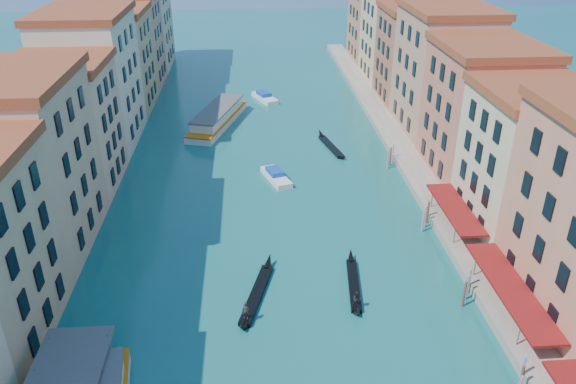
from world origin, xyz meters
TOP-DOWN VIEW (x-y plane):
  - left_bank_palazzos at (-26.00, 64.68)m, footprint 12.80×128.40m
  - right_bank_palazzos at (30.00, 65.00)m, footprint 12.80×128.40m
  - quay at (22.00, 65.00)m, footprint 4.00×140.00m
  - restaurant_awnings at (22.19, 23.00)m, footprint 3.20×44.55m
  - mooring_poles_right at (19.10, 28.80)m, footprint 1.44×54.24m
  - vaporetto_far at (-7.20, 77.61)m, footprint 10.31×20.75m
  - gondola_fore at (-1.43, 28.00)m, footprint 4.27×12.32m
  - gondola_right at (8.47, 28.65)m, footprint 2.06×11.28m
  - gondola_far at (11.24, 65.70)m, footprint 3.46×11.75m
  - motorboat_mid at (1.86, 54.45)m, footprint 4.30×7.29m
  - motorboat_far at (1.53, 90.83)m, footprint 5.26×8.06m

SIDE VIEW (x-z plane):
  - gondola_far at x=11.24m, z-range -0.50..1.18m
  - gondola_fore at x=-1.43m, z-range -0.83..1.67m
  - gondola_right at x=8.47m, z-range -0.69..1.55m
  - quay at x=22.00m, z-range 0.00..1.00m
  - motorboat_mid at x=1.86m, z-range -0.16..1.28m
  - motorboat_far at x=1.53m, z-range -0.18..1.42m
  - mooring_poles_right at x=19.10m, z-range -0.30..2.90m
  - vaporetto_far at x=-7.20m, z-range -0.15..2.87m
  - restaurant_awnings at x=22.19m, z-range 1.43..4.55m
  - left_bank_palazzos at x=-26.00m, z-range -0.79..20.21m
  - right_bank_palazzos at x=30.00m, z-range -0.75..20.25m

